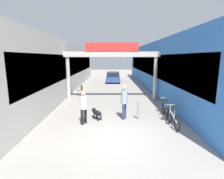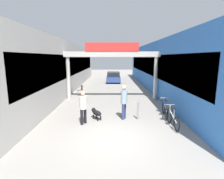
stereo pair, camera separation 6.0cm
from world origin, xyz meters
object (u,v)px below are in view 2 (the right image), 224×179
(parked_car_blue, at_px, (114,77))
(cafe_chair_wood_nearer, at_px, (81,89))
(bicycle_blue_second, at_px, (165,108))
(bollard_post_metal, at_px, (138,110))
(pedestrian_with_dog, at_px, (83,105))
(bicycle_silver_nearest, at_px, (172,117))
(pedestrian_companion, at_px, (124,100))
(dog_on_leash, at_px, (96,113))

(parked_car_blue, bearing_deg, cafe_chair_wood_nearer, -108.77)
(bicycle_blue_second, distance_m, bollard_post_metal, 1.68)
(bollard_post_metal, bearing_deg, pedestrian_with_dog, -166.86)
(pedestrian_with_dog, relative_size, bollard_post_metal, 1.68)
(bicycle_silver_nearest, relative_size, parked_car_blue, 0.42)
(pedestrian_companion, distance_m, parked_car_blue, 14.17)
(pedestrian_companion, relative_size, cafe_chair_wood_nearer, 2.06)
(dog_on_leash, bearing_deg, pedestrian_with_dog, -130.22)
(bicycle_silver_nearest, height_order, cafe_chair_wood_nearer, bicycle_silver_nearest)
(bicycle_blue_second, bearing_deg, pedestrian_companion, -167.97)
(bicycle_blue_second, distance_m, cafe_chair_wood_nearer, 7.70)
(parked_car_blue, bearing_deg, pedestrian_companion, -88.22)
(pedestrian_companion, xyz_separation_m, cafe_chair_wood_nearer, (-3.29, 5.76, -0.52))
(bicycle_silver_nearest, relative_size, bollard_post_metal, 1.72)
(pedestrian_with_dog, xyz_separation_m, parked_car_blue, (1.59, 14.87, -0.29))
(bicycle_silver_nearest, xyz_separation_m, cafe_chair_wood_nearer, (-5.51, 6.73, 0.10))
(bicycle_silver_nearest, bearing_deg, bicycle_blue_second, 86.11)
(bicycle_blue_second, bearing_deg, cafe_chair_wood_nearer, 136.79)
(bollard_post_metal, bearing_deg, bicycle_silver_nearest, -31.45)
(pedestrian_companion, xyz_separation_m, bollard_post_metal, (0.73, -0.07, -0.56))
(pedestrian_with_dog, relative_size, parked_car_blue, 0.41)
(pedestrian_with_dog, xyz_separation_m, bollard_post_metal, (2.76, 0.65, -0.44))
(cafe_chair_wood_nearer, bearing_deg, pedestrian_companion, -60.25)
(bicycle_silver_nearest, relative_size, bicycle_blue_second, 1.00)
(dog_on_leash, bearing_deg, pedestrian_companion, 1.75)
(dog_on_leash, relative_size, cafe_chair_wood_nearer, 0.85)
(bicycle_silver_nearest, distance_m, bollard_post_metal, 1.74)
(dog_on_leash, relative_size, parked_car_blue, 0.19)
(pedestrian_with_dog, bearing_deg, bicycle_silver_nearest, -3.50)
(bicycle_silver_nearest, bearing_deg, pedestrian_companion, 156.34)
(bollard_post_metal, relative_size, parked_car_blue, 0.24)
(pedestrian_with_dog, distance_m, pedestrian_companion, 2.15)
(pedestrian_companion, height_order, parked_car_blue, pedestrian_companion)
(dog_on_leash, bearing_deg, parked_car_blue, 85.87)
(cafe_chair_wood_nearer, bearing_deg, bicycle_silver_nearest, -50.71)
(parked_car_blue, bearing_deg, bollard_post_metal, -85.28)
(dog_on_leash, xyz_separation_m, bollard_post_metal, (2.20, -0.02, 0.14))
(pedestrian_companion, height_order, cafe_chair_wood_nearer, pedestrian_companion)
(pedestrian_with_dog, bearing_deg, bollard_post_metal, 13.14)
(dog_on_leash, height_order, parked_car_blue, parked_car_blue)
(bicycle_silver_nearest, height_order, parked_car_blue, parked_car_blue)
(pedestrian_with_dog, distance_m, dog_on_leash, 1.05)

